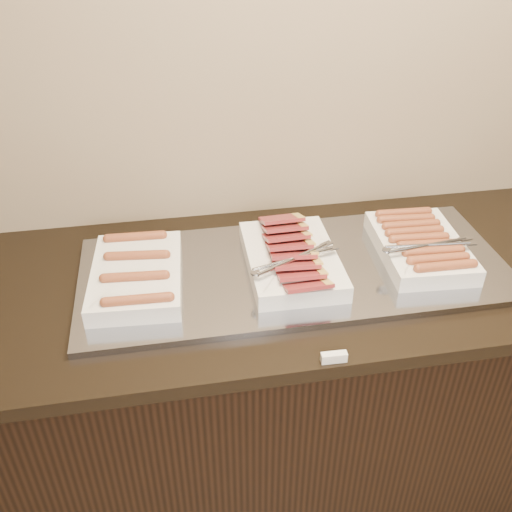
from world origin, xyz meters
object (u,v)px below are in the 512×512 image
at_px(warming_tray, 295,270).
at_px(dish_center, 292,258).
at_px(counter, 283,384).
at_px(dish_right, 420,245).
at_px(dish_left, 137,275).

relative_size(warming_tray, dish_center, 3.06).
xyz_separation_m(counter, dish_right, (0.39, -0.00, 0.50)).
distance_m(counter, dish_left, 0.65).
relative_size(counter, dish_center, 5.25).
distance_m(dish_center, dish_right, 0.38).
bearing_deg(dish_center, dish_left, -179.37).
relative_size(warming_tray, dish_left, 3.26).
distance_m(dish_left, dish_right, 0.81).
distance_m(warming_tray, dish_left, 0.44).
relative_size(dish_left, dish_right, 1.01).
relative_size(counter, dish_right, 5.68).
height_order(dish_center, dish_right, dish_center).
height_order(counter, dish_left, dish_left).
height_order(warming_tray, dish_left, dish_left).
bearing_deg(dish_left, warming_tray, 3.64).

